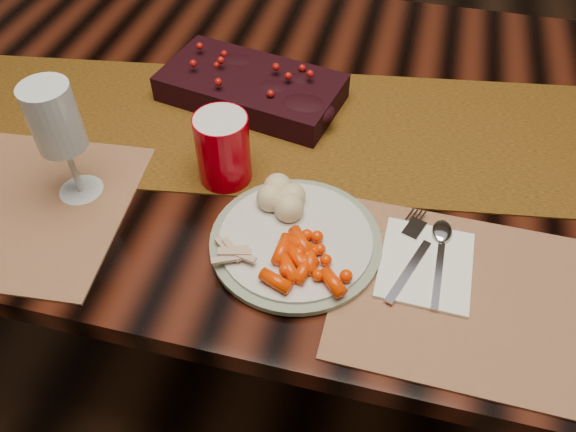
% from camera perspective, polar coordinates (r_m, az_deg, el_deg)
% --- Properties ---
extents(floor, '(5.00, 5.00, 0.00)m').
position_cam_1_polar(floor, '(1.62, 3.56, -11.87)').
color(floor, black).
rests_on(floor, ground).
extents(dining_table, '(1.80, 1.00, 0.75)m').
position_cam_1_polar(dining_table, '(1.31, 4.31, -3.57)').
color(dining_table, black).
rests_on(dining_table, floor).
extents(table_runner, '(1.80, 0.62, 0.00)m').
position_cam_1_polar(table_runner, '(1.03, 2.39, 8.80)').
color(table_runner, '#4E350F').
rests_on(table_runner, dining_table).
extents(centerpiece, '(0.36, 0.23, 0.07)m').
position_cam_1_polar(centerpiece, '(1.08, -3.79, 13.24)').
color(centerpiece, black).
rests_on(centerpiece, table_runner).
extents(placemat_main, '(0.40, 0.30, 0.00)m').
position_cam_1_polar(placemat_main, '(0.82, 18.99, -8.00)').
color(placemat_main, brown).
rests_on(placemat_main, dining_table).
extents(dinner_plate, '(0.30, 0.30, 0.01)m').
position_cam_1_polar(dinner_plate, '(0.83, 0.79, -2.49)').
color(dinner_plate, silver).
rests_on(dinner_plate, placemat_main).
extents(baby_carrots, '(0.13, 0.11, 0.02)m').
position_cam_1_polar(baby_carrots, '(0.78, 1.92, -4.94)').
color(baby_carrots, '#EF3300').
rests_on(baby_carrots, dinner_plate).
extents(mashed_potatoes, '(0.08, 0.07, 0.04)m').
position_cam_1_polar(mashed_potatoes, '(0.85, -1.03, 2.31)').
color(mashed_potatoes, beige).
rests_on(mashed_potatoes, dinner_plate).
extents(turkey_shreds, '(0.07, 0.06, 0.02)m').
position_cam_1_polar(turkey_shreds, '(0.80, -5.95, -3.83)').
color(turkey_shreds, tan).
rests_on(turkey_shreds, dinner_plate).
extents(napkin, '(0.13, 0.15, 0.01)m').
position_cam_1_polar(napkin, '(0.83, 13.82, -4.80)').
color(napkin, white).
rests_on(napkin, placemat_main).
extents(fork, '(0.08, 0.16, 0.00)m').
position_cam_1_polar(fork, '(0.83, 12.30, -4.34)').
color(fork, '#B0B2CA').
rests_on(fork, napkin).
extents(spoon, '(0.03, 0.15, 0.00)m').
position_cam_1_polar(spoon, '(0.83, 15.13, -4.37)').
color(spoon, silver).
rests_on(spoon, napkin).
extents(red_cup, '(0.10, 0.10, 0.12)m').
position_cam_1_polar(red_cup, '(0.90, -6.61, 6.82)').
color(red_cup, '#B3000F').
rests_on(red_cup, placemat_main).
extents(wine_glass, '(0.09, 0.09, 0.20)m').
position_cam_1_polar(wine_glass, '(0.91, -21.82, 6.82)').
color(wine_glass, silver).
rests_on(wine_glass, dining_table).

